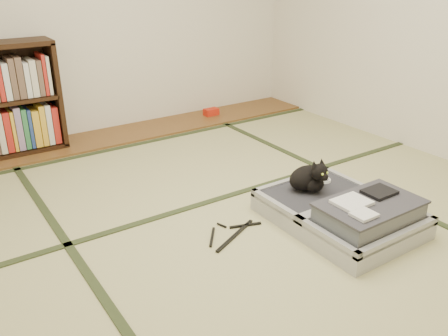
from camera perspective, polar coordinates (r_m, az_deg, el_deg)
floor at (r=2.96m, az=2.99°, el=-6.91°), size 4.50×4.50×0.00m
wood_strip at (r=4.57m, az=-12.17°, el=3.95°), size 4.00×0.50×0.02m
red_item at (r=5.01m, az=-1.56°, el=6.77°), size 0.15×0.09×0.07m
tatami_borders at (r=3.32m, az=-2.11°, el=-3.27°), size 4.00×4.50×0.01m
suitcase at (r=2.99m, az=14.22°, el=-5.23°), size 0.68×0.90×0.27m
cat at (r=3.10m, az=10.27°, el=-1.16°), size 0.30×0.30×0.24m
cable_coil at (r=3.28m, az=11.97°, el=-1.47°), size 0.09×0.09×0.02m
hanger at (r=2.86m, az=0.95°, el=-7.83°), size 0.41×0.27×0.01m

